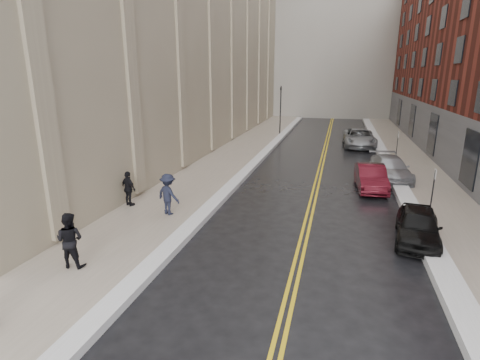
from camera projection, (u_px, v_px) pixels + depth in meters
The scene contains 17 objects.
ground at pixel (213, 281), 11.91m from camera, with size 160.00×160.00×0.00m, color black.
sidewalk_left at pixel (225, 162), 27.88m from camera, with size 4.00×64.00×0.15m, color gray.
sidewalk_right at pixel (421, 173), 24.55m from camera, with size 3.00×64.00×0.15m, color gray.
lane_stripe_a at pixel (319, 168), 26.21m from camera, with size 0.12×64.00×0.01m, color gold.
lane_stripe_b at pixel (322, 168), 26.15m from camera, with size 0.12×64.00×0.01m, color gold.
snow_ridge_left at pixel (255, 163), 27.30m from camera, with size 0.70×60.80×0.26m, color white.
snow_ridge_right at pixel (391, 170), 24.99m from camera, with size 0.85×60.80×0.30m, color white.
traffic_signal at pixel (281, 106), 39.62m from camera, with size 0.18×0.15×5.20m.
parking_sign_near at pixel (433, 188), 17.03m from camera, with size 0.06×0.35×2.23m.
parking_sign_far at pixel (397, 143), 28.20m from camera, with size 0.06×0.35×2.23m.
car_black at pixel (418, 226), 14.53m from camera, with size 1.58×3.94×1.34m, color black.
car_maroon at pixel (371, 177), 21.21m from camera, with size 1.49×4.26×1.41m, color #460C15.
car_silver_near at pixel (390, 168), 23.22m from camera, with size 1.99×4.89×1.42m, color #9C9EA3.
car_silver_far at pixel (359, 138), 33.88m from camera, with size 2.69×5.84×1.62m, color gray.
pedestrian_a at pixel (70, 240), 12.27m from camera, with size 0.92×0.71×1.88m, color black.
pedestrian_b at pixel (168, 194), 16.93m from camera, with size 1.23×0.71×1.90m, color black.
pedestrian_c at pixel (129, 189), 18.08m from camera, with size 1.01×0.42×1.72m, color black.
Camera 1 is at (3.56, -10.01, 6.32)m, focal length 28.00 mm.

